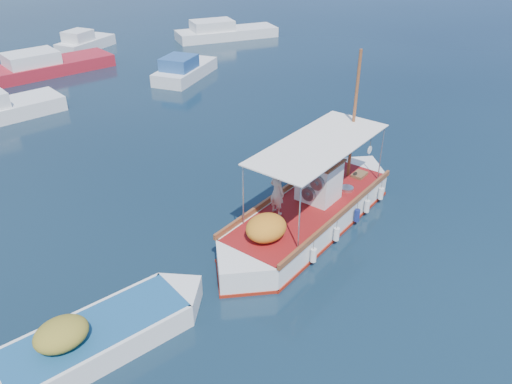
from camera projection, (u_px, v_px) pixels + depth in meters
ground at (284, 225)px, 18.20m from camera, size 160.00×160.00×0.00m
fishing_caique at (309, 213)px, 17.93m from camera, size 9.58×4.31×6.02m
dinghy at (95, 340)px, 12.98m from camera, size 6.58×1.94×1.61m
bg_boat_n at (48, 66)px, 34.13m from camera, size 8.26×3.12×1.80m
bg_boat_ne at (184, 71)px, 33.16m from camera, size 5.76×4.66×1.80m
bg_boat_e at (224, 33)px, 42.86m from camera, size 9.00×4.86×1.80m
bg_boat_far_n at (85, 43)px, 39.59m from camera, size 5.24×3.97×1.80m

